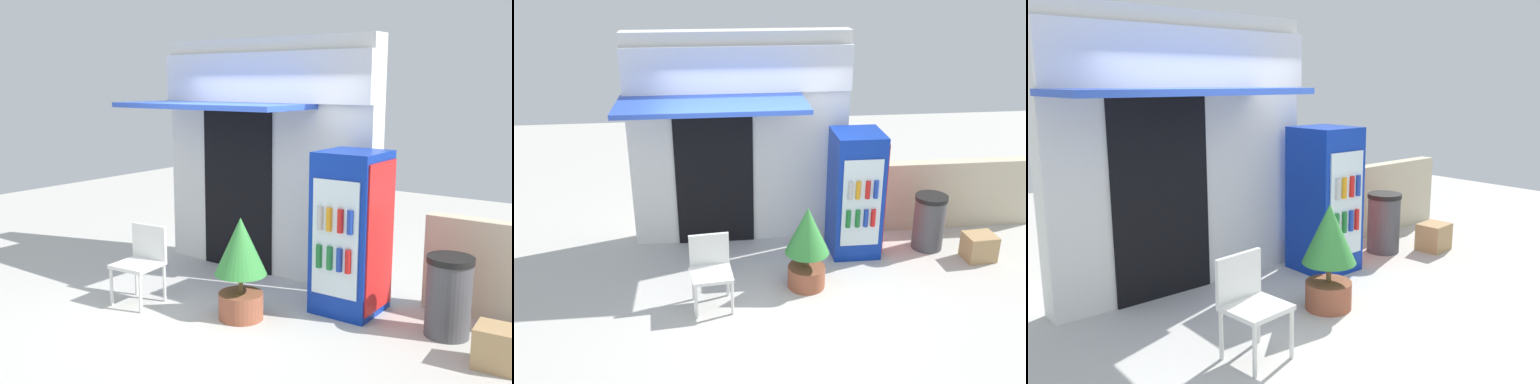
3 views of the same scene
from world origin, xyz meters
The scene contains 8 objects.
ground centered at (0.00, 0.00, 0.00)m, with size 16.00×16.00×0.00m, color beige.
storefront_building centered at (-0.27, 1.52, 1.54)m, with size 3.03×1.32×2.94m.
drink_cooler centered at (1.28, 0.92, 0.86)m, with size 0.66×0.74×1.71m.
plastic_chair centered at (-0.70, -0.19, 0.50)m, with size 0.50×0.49×0.85m.
potted_plant_near_shop centered at (0.48, 0.06, 0.61)m, with size 0.54×0.54×1.07m.
trash_bin centered at (2.34, 0.89, 0.40)m, with size 0.45×0.45×0.79m.
stone_boundary_wall centered at (3.05, 1.56, 0.51)m, with size 2.37×0.21×1.03m, color beige.
cardboard_box centered at (2.91, 0.49, 0.18)m, with size 0.40×0.34×0.36m, color tan.
Camera 3 is at (-3.15, -3.48, 2.22)m, focal length 37.80 mm.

